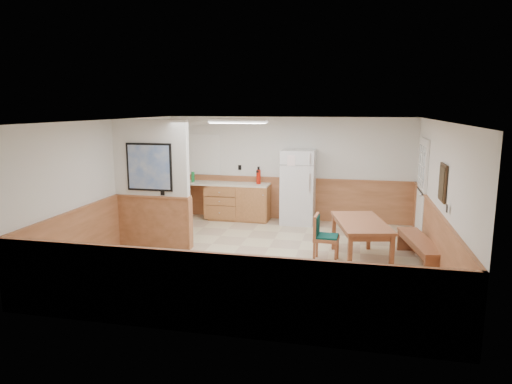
% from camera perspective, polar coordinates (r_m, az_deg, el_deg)
% --- Properties ---
extents(ground, '(6.00, 6.00, 0.00)m').
position_cam_1_polar(ground, '(8.52, 0.90, -8.12)').
color(ground, '#C9B890').
rests_on(ground, ground).
extents(ceiling, '(6.00, 6.00, 0.02)m').
position_cam_1_polar(ceiling, '(8.07, 0.95, 8.93)').
color(ceiling, white).
rests_on(ceiling, back_wall).
extents(back_wall, '(6.00, 0.02, 2.50)m').
position_cam_1_polar(back_wall, '(11.12, 3.98, 2.91)').
color(back_wall, white).
rests_on(back_wall, ground).
extents(right_wall, '(0.02, 6.00, 2.50)m').
position_cam_1_polar(right_wall, '(8.17, 22.02, -0.65)').
color(right_wall, white).
rests_on(right_wall, ground).
extents(left_wall, '(0.02, 6.00, 2.50)m').
position_cam_1_polar(left_wall, '(9.26, -17.59, 0.88)').
color(left_wall, white).
rests_on(left_wall, ground).
extents(wainscot_back, '(6.00, 0.04, 1.00)m').
position_cam_1_polar(wainscot_back, '(11.23, 3.92, -0.89)').
color(wainscot_back, '#BB764B').
rests_on(wainscot_back, ground).
extents(wainscot_right, '(0.04, 6.00, 1.00)m').
position_cam_1_polar(wainscot_right, '(8.34, 21.53, -5.71)').
color(wainscot_right, '#BB764B').
rests_on(wainscot_right, ground).
extents(wainscot_left, '(0.04, 6.00, 1.00)m').
position_cam_1_polar(wainscot_left, '(9.40, -17.22, -3.63)').
color(wainscot_left, '#BB764B').
rests_on(wainscot_left, ground).
extents(partition_wall, '(1.50, 0.20, 2.50)m').
position_cam_1_polar(partition_wall, '(9.09, -12.87, 0.82)').
color(partition_wall, white).
rests_on(partition_wall, ground).
extents(kitchen_counter, '(2.20, 0.61, 1.00)m').
position_cam_1_polar(kitchen_counter, '(11.19, -2.44, -1.13)').
color(kitchen_counter, '#B16F3F').
rests_on(kitchen_counter, ground).
extents(exterior_door, '(0.07, 1.02, 2.15)m').
position_cam_1_polar(exterior_door, '(10.05, 19.98, 0.32)').
color(exterior_door, white).
rests_on(exterior_door, ground).
extents(kitchen_window, '(0.80, 0.04, 1.00)m').
position_cam_1_polar(kitchen_window, '(11.56, -6.41, 4.66)').
color(kitchen_window, white).
rests_on(kitchen_window, back_wall).
extents(wall_painting, '(0.04, 0.50, 0.60)m').
position_cam_1_polar(wall_painting, '(7.82, 22.29, 1.09)').
color(wall_painting, '#372516').
rests_on(wall_painting, right_wall).
extents(fluorescent_fixture, '(1.20, 0.30, 0.09)m').
position_cam_1_polar(fluorescent_fixture, '(9.52, -2.27, 8.86)').
color(fluorescent_fixture, white).
rests_on(fluorescent_fixture, ceiling).
extents(refrigerator, '(0.77, 0.72, 1.75)m').
position_cam_1_polar(refrigerator, '(10.78, 5.29, 0.63)').
color(refrigerator, silver).
rests_on(refrigerator, ground).
extents(dining_table, '(1.13, 1.74, 0.75)m').
position_cam_1_polar(dining_table, '(8.29, 12.98, -4.22)').
color(dining_table, '#A9613E').
rests_on(dining_table, ground).
extents(dining_bench, '(0.66, 1.74, 0.45)m').
position_cam_1_polar(dining_bench, '(8.54, 19.83, -6.28)').
color(dining_bench, '#A9613E').
rests_on(dining_bench, ground).
extents(dining_chair, '(0.62, 0.46, 0.85)m').
position_cam_1_polar(dining_chair, '(8.26, 8.21, -5.24)').
color(dining_chair, '#A9613E').
rests_on(dining_chair, ground).
extents(fire_extinguisher, '(0.13, 0.13, 0.42)m').
position_cam_1_polar(fire_extinguisher, '(10.99, 0.31, 1.97)').
color(fire_extinguisher, '#AE1709').
rests_on(fire_extinguisher, kitchen_counter).
extents(soap_bottle, '(0.10, 0.10, 0.25)m').
position_cam_1_polar(soap_bottle, '(11.41, -7.89, 1.89)').
color(soap_bottle, '#178339').
rests_on(soap_bottle, kitchen_counter).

